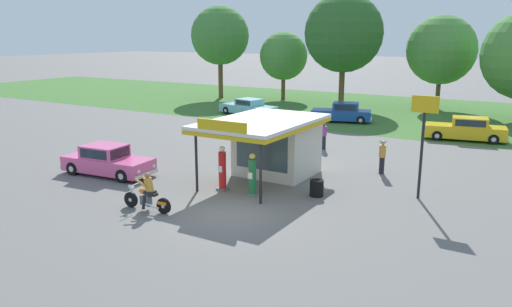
% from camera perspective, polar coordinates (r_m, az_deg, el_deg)
% --- Properties ---
extents(ground_plane, '(300.00, 300.00, 0.00)m').
position_cam_1_polar(ground_plane, '(19.73, -2.94, -6.86)').
color(ground_plane, slate).
extents(grass_verge_strip, '(120.00, 24.00, 0.01)m').
position_cam_1_polar(grass_verge_strip, '(46.99, 17.96, 4.41)').
color(grass_verge_strip, '#3D6B2D').
rests_on(grass_verge_strip, ground).
extents(service_station_kiosk, '(4.21, 6.68, 3.42)m').
position_cam_1_polar(service_station_kiosk, '(24.51, 2.03, 1.42)').
color(service_station_kiosk, beige).
rests_on(service_station_kiosk, ground).
extents(gas_pump_nearside, '(0.44, 0.44, 2.03)m').
position_cam_1_polar(gas_pump_nearside, '(22.37, -3.89, -1.90)').
color(gas_pump_nearside, slate).
rests_on(gas_pump_nearside, ground).
extents(gas_pump_offside, '(0.44, 0.44, 1.90)m').
position_cam_1_polar(gas_pump_offside, '(21.55, -0.42, -2.66)').
color(gas_pump_offside, slate).
rests_on(gas_pump_offside, ground).
extents(motorcycle_with_rider, '(2.31, 0.70, 1.58)m').
position_cam_1_polar(motorcycle_with_rider, '(20.26, -12.37, -4.66)').
color(motorcycle_with_rider, black).
rests_on(motorcycle_with_rider, ground).
extents(featured_classic_sedan, '(4.96, 2.26, 1.50)m').
position_cam_1_polar(featured_classic_sedan, '(25.96, -16.68, -0.86)').
color(featured_classic_sedan, '#E55993').
rests_on(featured_classic_sedan, ground).
extents(parked_car_back_row_far_left, '(5.14, 3.03, 1.58)m').
position_cam_1_polar(parked_car_back_row_far_left, '(40.81, 9.85, 4.60)').
color(parked_car_back_row_far_left, '#19479E').
rests_on(parked_car_back_row_far_left, ground).
extents(parked_car_back_row_centre_right, '(5.42, 2.64, 1.55)m').
position_cam_1_polar(parked_car_back_row_centre_right, '(35.91, 22.94, 2.54)').
color(parked_car_back_row_centre_right, gold).
rests_on(parked_car_back_row_centre_right, ground).
extents(parked_car_back_row_right, '(5.81, 2.92, 1.44)m').
position_cam_1_polar(parked_car_back_row_right, '(43.72, -0.89, 5.28)').
color(parked_car_back_row_right, '#7AC6D1').
rests_on(parked_car_back_row_right, ground).
extents(bystander_standing_back_lot, '(0.34, 0.34, 1.63)m').
position_cam_1_polar(bystander_standing_back_lot, '(29.31, -1.43, 1.65)').
color(bystander_standing_back_lot, '#2D3351').
rests_on(bystander_standing_back_lot, ground).
extents(bystander_chatting_near_pumps, '(0.34, 0.34, 1.64)m').
position_cam_1_polar(bystander_chatting_near_pumps, '(30.68, 7.80, 2.08)').
color(bystander_chatting_near_pumps, black).
rests_on(bystander_chatting_near_pumps, ground).
extents(bystander_strolling_foreground, '(0.37, 0.37, 1.71)m').
position_cam_1_polar(bystander_strolling_foreground, '(25.76, 14.30, -0.28)').
color(bystander_strolling_foreground, black).
rests_on(bystander_strolling_foreground, ground).
extents(tree_oak_centre, '(6.35, 6.35, 8.69)m').
position_cam_1_polar(tree_oak_centre, '(50.22, 20.55, 10.87)').
color(tree_oak_centre, brown).
rests_on(tree_oak_centre, ground).
extents(tree_oak_far_left, '(6.34, 6.34, 9.99)m').
position_cam_1_polar(tree_oak_far_left, '(55.89, -4.15, 13.25)').
color(tree_oak_far_left, brown).
rests_on(tree_oak_far_left, ground).
extents(tree_oak_distant_spare, '(7.42, 7.42, 10.75)m').
position_cam_1_polar(tree_oak_distant_spare, '(49.05, 10.03, 13.44)').
color(tree_oak_distant_spare, brown).
rests_on(tree_oak_distant_spare, ground).
extents(tree_oak_left, '(5.12, 5.12, 7.22)m').
position_cam_1_polar(tree_oak_left, '(54.41, 3.18, 11.10)').
color(tree_oak_left, brown).
rests_on(tree_oak_left, ground).
extents(roadside_pole_sign, '(1.10, 0.12, 4.42)m').
position_cam_1_polar(roadside_pole_sign, '(21.83, 18.66, 2.71)').
color(roadside_pole_sign, black).
rests_on(roadside_pole_sign, ground).
extents(spare_tire_stack, '(0.60, 0.60, 0.72)m').
position_cam_1_polar(spare_tire_stack, '(21.79, 6.97, -3.96)').
color(spare_tire_stack, black).
rests_on(spare_tire_stack, ground).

